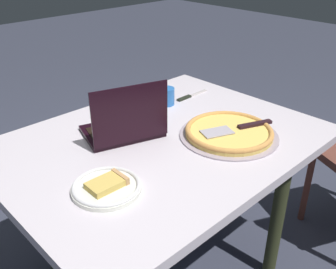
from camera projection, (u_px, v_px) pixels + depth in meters
name	position (u px, v px, depth m)	size (l,w,h in m)	color
dining_table	(161.00, 157.00, 1.52)	(1.23, 0.93, 0.72)	silver
laptop	(125.00, 125.00, 1.47)	(0.35, 0.30, 0.24)	black
pizza_plate	(107.00, 187.00, 1.18)	(0.22, 0.22, 0.04)	silver
pizza_tray	(229.00, 132.00, 1.50)	(0.39, 0.39, 0.04)	#A0929F
table_knife	(189.00, 96.00, 1.86)	(0.20, 0.02, 0.01)	beige
drink_cup	(167.00, 96.00, 1.76)	(0.07, 0.07, 0.08)	#2967B7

